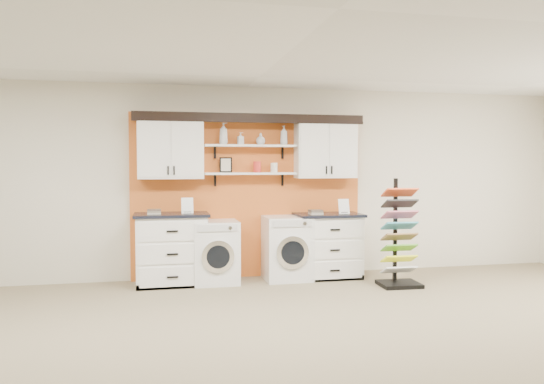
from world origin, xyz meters
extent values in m
plane|color=#847559|center=(0.00, 0.00, 0.00)|extent=(10.00, 10.00, 0.00)
plane|color=white|center=(0.00, 0.00, 2.80)|extent=(10.00, 10.00, 0.00)
plane|color=beige|center=(0.00, 4.00, 1.40)|extent=(10.00, 0.00, 10.00)
cube|color=#D06123|center=(0.00, 3.96, 1.20)|extent=(3.40, 0.07, 2.40)
cube|color=white|center=(-1.13, 3.80, 1.88)|extent=(0.90, 0.34, 0.84)
cube|color=white|center=(-1.35, 3.62, 1.88)|extent=(0.42, 0.01, 0.78)
cube|color=white|center=(-0.91, 3.62, 1.88)|extent=(0.42, 0.01, 0.78)
cube|color=white|center=(1.13, 3.80, 1.88)|extent=(0.90, 0.34, 0.84)
cube|color=white|center=(0.91, 3.62, 1.88)|extent=(0.42, 0.01, 0.78)
cube|color=white|center=(1.35, 3.62, 1.88)|extent=(0.42, 0.01, 0.78)
cube|color=white|center=(0.00, 3.80, 1.53)|extent=(1.32, 0.28, 0.03)
cube|color=white|center=(0.00, 3.80, 1.93)|extent=(1.32, 0.28, 0.03)
cube|color=black|center=(0.00, 3.82, 2.33)|extent=(3.30, 0.40, 0.10)
cube|color=black|center=(0.00, 3.63, 2.27)|extent=(3.30, 0.04, 0.04)
cube|color=black|center=(-0.35, 3.85, 1.66)|extent=(0.18, 0.02, 0.22)
cube|color=beige|center=(-0.35, 3.84, 1.66)|extent=(0.14, 0.01, 0.18)
cylinder|color=red|center=(0.10, 3.80, 1.62)|extent=(0.11, 0.11, 0.16)
cylinder|color=silver|center=(0.35, 3.80, 1.61)|extent=(0.10, 0.10, 0.14)
cube|color=white|center=(-1.13, 3.65, 0.47)|extent=(0.95, 0.60, 0.95)
cube|color=black|center=(-1.13, 3.38, 0.04)|extent=(0.95, 0.06, 0.07)
cube|color=black|center=(-1.13, 3.65, 0.97)|extent=(1.01, 0.66, 0.04)
cube|color=white|center=(-1.13, 3.34, 0.78)|extent=(0.86, 0.02, 0.26)
cube|color=white|center=(-1.13, 3.34, 0.47)|extent=(0.86, 0.02, 0.26)
cube|color=white|center=(-1.13, 3.34, 0.17)|extent=(0.86, 0.02, 0.26)
cube|color=white|center=(1.13, 3.65, 0.45)|extent=(0.90, 0.60, 0.90)
cube|color=black|center=(1.13, 3.38, 0.04)|extent=(0.90, 0.06, 0.07)
cube|color=black|center=(1.13, 3.65, 0.92)|extent=(0.96, 0.66, 0.04)
cube|color=white|center=(1.13, 3.34, 0.74)|extent=(0.82, 0.02, 0.25)
cube|color=white|center=(1.13, 3.34, 0.45)|extent=(0.82, 0.02, 0.25)
cube|color=white|center=(1.13, 3.34, 0.16)|extent=(0.82, 0.02, 0.25)
cube|color=white|center=(-0.53, 3.65, 0.44)|extent=(0.62, 0.66, 0.87)
cube|color=silver|center=(-0.53, 3.31, 0.81)|extent=(0.53, 0.02, 0.09)
cylinder|color=silver|center=(-0.53, 3.31, 0.42)|extent=(0.44, 0.05, 0.44)
cylinder|color=black|center=(-0.53, 3.29, 0.42)|extent=(0.31, 0.03, 0.31)
cube|color=white|center=(0.50, 3.65, 0.46)|extent=(0.65, 0.66, 0.91)
cube|color=silver|center=(0.50, 3.31, 0.85)|extent=(0.56, 0.02, 0.10)
cylinder|color=silver|center=(0.50, 3.31, 0.44)|extent=(0.46, 0.05, 0.46)
cylinder|color=black|center=(0.50, 3.29, 0.44)|extent=(0.33, 0.03, 0.33)
cube|color=black|center=(1.90, 2.88, 0.03)|extent=(0.55, 0.47, 0.05)
cube|color=black|center=(1.91, 3.04, 0.76)|extent=(0.05, 0.05, 1.42)
cube|color=white|center=(1.90, 2.90, 0.22)|extent=(0.46, 0.27, 0.13)
cube|color=#F2FE1A|center=(1.90, 2.90, 0.37)|extent=(0.46, 0.27, 0.13)
cube|color=#529C2A|center=(1.90, 2.90, 0.53)|extent=(0.46, 0.27, 0.13)
cube|color=olive|center=(1.90, 2.90, 0.68)|extent=(0.46, 0.27, 0.13)
cube|color=teal|center=(1.90, 2.90, 0.83)|extent=(0.46, 0.27, 0.13)
cube|color=#CC5A6F|center=(1.90, 2.90, 0.98)|extent=(0.46, 0.27, 0.13)
cube|color=black|center=(1.90, 2.90, 1.13)|extent=(0.46, 0.27, 0.13)
cube|color=#EE4B1C|center=(1.90, 2.90, 1.28)|extent=(0.46, 0.27, 0.13)
imported|color=silver|center=(-0.39, 3.80, 2.10)|extent=(0.16, 0.16, 0.31)
imported|color=silver|center=(-0.14, 3.80, 2.03)|extent=(0.09, 0.09, 0.17)
imported|color=silver|center=(0.15, 3.80, 2.03)|extent=(0.14, 0.14, 0.17)
imported|color=silver|center=(0.50, 3.80, 2.09)|extent=(0.13, 0.13, 0.28)
camera|label=1|loc=(-1.31, -3.74, 1.66)|focal=35.00mm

